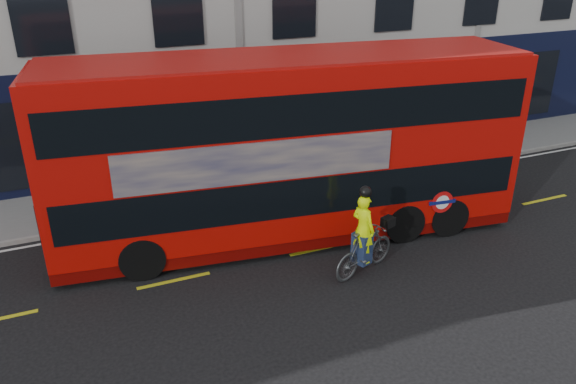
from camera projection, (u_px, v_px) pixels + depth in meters
ground at (347, 277)px, 13.94m from camera, size 120.00×120.00×0.00m
pavement at (257, 179)px, 19.37m from camera, size 60.00×3.00×0.12m
kerb at (273, 196)px, 18.11m from camera, size 60.00×0.12×0.13m
road_edge_line at (277, 202)px, 17.88m from camera, size 58.00×0.10×0.01m
lane_dashes at (320, 249)px, 15.20m from camera, size 58.00×0.12×0.01m
bus at (290, 148)px, 14.96m from camera, size 12.71×4.39×5.03m
cyclist at (364, 245)px, 13.81m from camera, size 2.11×1.21×2.40m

